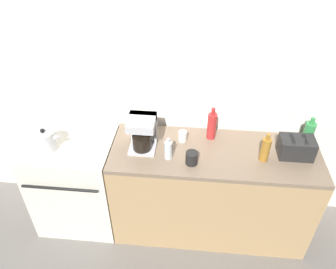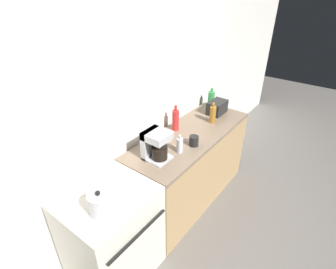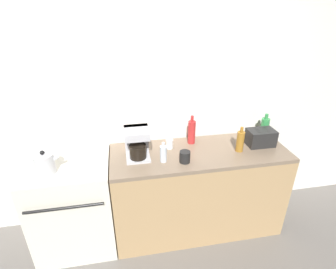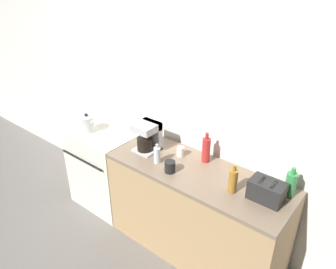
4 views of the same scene
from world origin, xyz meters
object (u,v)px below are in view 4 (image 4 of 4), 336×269
coffee_maker (148,136)px  cup_white (181,151)px  bottle_red (206,150)px  bottle_clear (157,155)px  stove (108,166)px  cup_black (170,167)px  kettle (87,124)px  toaster (267,191)px  bottle_amber (233,181)px  bottle_green (291,184)px

coffee_maker → cup_white: size_ratio=3.14×
bottle_red → bottle_clear: bearing=-138.8°
coffee_maker → cup_white: bearing=17.9°
stove → cup_black: 1.16m
kettle → bottle_clear: (0.98, -0.00, -0.01)m
bottle_red → cup_black: bottle_red is taller
stove → cup_black: bearing=-8.3°
toaster → bottle_amber: bottle_amber is taller
toaster → coffee_maker: 1.21m
kettle → bottle_red: bottle_red is taller
cup_black → bottle_amber: bearing=9.9°
kettle → coffee_maker: bearing=9.1°
stove → bottle_green: bottle_green is taller
bottle_red → bottle_amber: bottle_red is taller
bottle_green → bottle_clear: bottle_green is taller
stove → coffee_maker: size_ratio=3.25×
stove → toaster: bearing=0.7°
coffee_maker → bottle_clear: coffee_maker is taller
toaster → bottle_red: (-0.66, 0.17, 0.04)m
coffee_maker → stove: bearing=-178.4°
coffee_maker → toaster: bearing=0.2°
bottle_clear → bottle_amber: bottle_amber is taller
kettle → bottle_green: 2.12m
bottle_amber → cup_white: bearing=164.9°
toaster → bottle_green: size_ratio=1.03×
bottle_green → cup_black: 0.99m
stove → bottle_green: bearing=5.2°
kettle → bottle_clear: bearing=-0.1°
kettle → cup_black: bearing=-2.3°
toaster → bottle_green: bearing=51.9°
kettle → bottle_clear: size_ratio=1.12×
bottle_amber → kettle: bearing=-178.3°
stove → bottle_amber: bearing=-1.9°
bottle_green → bottle_amber: size_ratio=1.04×
bottle_green → bottle_red: bearing=179.4°
toaster → bottle_red: size_ratio=0.90×
bottle_red → cup_black: bearing=-113.9°
bottle_green → cup_white: bearing=-176.7°
bottle_red → toaster: bearing=-14.1°
bottle_clear → cup_white: bearing=66.4°
toaster → cup_black: (-0.81, -0.17, -0.03)m
bottle_clear → coffee_maker: bearing=150.5°
toaster → cup_black: bearing=-168.0°
coffee_maker → cup_black: 0.45m
cup_white → stove: bearing=-172.8°
bottle_amber → stove: bearing=178.1°
bottle_green → cup_white: 1.02m
cup_black → cup_white: size_ratio=1.15×
kettle → cup_white: kettle is taller
stove → coffee_maker: 0.87m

